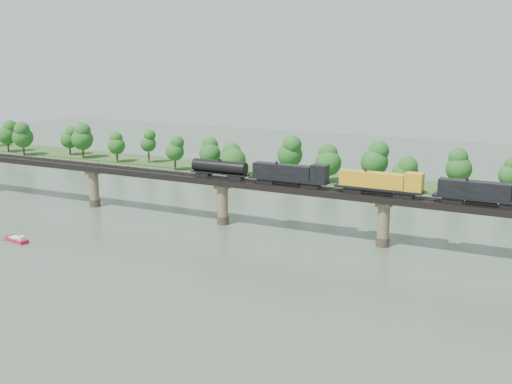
% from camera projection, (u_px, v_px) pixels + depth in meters
% --- Properties ---
extents(ground, '(400.00, 400.00, 0.00)m').
position_uv_depth(ground, '(151.00, 260.00, 131.36)').
color(ground, '#3C4C3C').
rests_on(ground, ground).
extents(far_bank, '(300.00, 24.00, 1.60)m').
position_uv_depth(far_bank, '(307.00, 180.00, 205.38)').
color(far_bank, '#28481D').
rests_on(far_bank, ground).
extents(bridge, '(236.00, 30.00, 11.50)m').
position_uv_depth(bridge, '(223.00, 202.00, 156.33)').
color(bridge, '#473A2D').
rests_on(bridge, ground).
extents(bridge_superstructure, '(220.00, 4.90, 0.75)m').
position_uv_depth(bridge_superstructure, '(222.00, 177.00, 154.91)').
color(bridge_superstructure, black).
rests_on(bridge_superstructure, bridge).
extents(far_treeline, '(289.06, 17.54, 13.60)m').
position_uv_depth(far_treeline, '(278.00, 155.00, 203.24)').
color(far_treeline, '#382619').
rests_on(far_treeline, far_bank).
extents(freight_train, '(77.62, 3.02, 5.34)m').
position_uv_depth(freight_train, '(348.00, 180.00, 140.66)').
color(freight_train, black).
rests_on(freight_train, bridge).
extents(motorboat, '(5.98, 3.13, 1.59)m').
position_uv_depth(motorboat, '(18.00, 240.00, 143.02)').
color(motorboat, '#AD132D').
rests_on(motorboat, ground).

